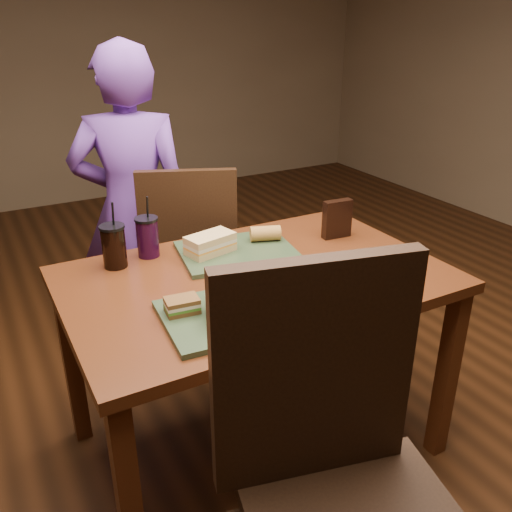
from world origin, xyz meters
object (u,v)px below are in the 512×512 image
Objects in this scene: sandwich_far at (210,244)px; cup_berry at (148,237)px; chair_far at (182,257)px; baguette_near at (288,306)px; tray_near at (234,313)px; baguette_far at (265,233)px; chip_bag at (337,219)px; soup_bowl at (373,268)px; salad_bowl at (250,299)px; cup_cola at (114,246)px; tray_far at (237,252)px; chair_near at (340,475)px; diner at (134,211)px; dining_table at (256,297)px; sandwich_near at (182,305)px.

cup_berry is at bearing 148.54° from sandwich_far.
baguette_near is (-0.05, -1.00, 0.25)m from chair_far.
chair_far is 1.04m from baguette_near.
tray_near is 3.95× the size of baguette_near.
chip_bag reaches higher than baguette_far.
tray_near is at bearing 145.43° from baguette_near.
sandwich_far is at bearing 134.76° from soup_bowl.
soup_bowl is 0.38m from chip_bag.
chip_bag is (0.61, 0.39, 0.02)m from salad_bowl.
cup_cola is at bearing 145.85° from soup_bowl.
cup_cola is at bearing 114.71° from salad_bowl.
chair_near is at bearing -103.26° from tray_far.
cup_cola is (-0.43, 0.11, 0.07)m from tray_far.
chair_near reaches higher than tray_far.
tray_near is 0.46m from tray_far.
tray_far is 2.16× the size of sandwich_far.
soup_bowl reaches higher than tray_near.
diner is at bearing 95.29° from baguette_near.
cup_cola is 0.14m from cup_berry.
diner is at bearing 101.24° from dining_table.
chair_near reaches higher than cup_cola.
chair_near is 1.63m from diner.
cup_berry is (-0.20, 0.12, 0.02)m from sandwich_far.
tray_far is 3.60× the size of baguette_far.
chip_bag is at bearing -5.24° from tray_far.
diner is 0.66m from sandwich_far.
cup_berry is (-0.26, -0.36, 0.28)m from chair_far.
soup_bowl is at bearing -45.24° from sandwich_far.
chair_far reaches higher than soup_bowl.
chip_bag is at bearing -13.27° from baguette_far.
sandwich_far is (-0.08, 0.21, 0.14)m from dining_table.
cup_cola is (-0.57, 0.08, 0.03)m from baguette_far.
baguette_near is 0.91× the size of baguette_far.
sandwich_near is (-0.35, -0.34, 0.03)m from tray_far.
sandwich_near reaches higher than tray_far.
chair_far is 4.07× the size of cup_cola.
baguette_near is at bearing -133.60° from chip_bag.
baguette_far is at bearing 55.70° from salad_bowl.
salad_bowl is 1.13× the size of cup_berry.
soup_bowl is at bearing -67.00° from baguette_far.
sandwich_near is 0.49m from cup_berry.
tray_near reaches higher than dining_table.
sandwich_near is at bearing -155.54° from dining_table.
chair_near is 1.12m from cup_berry.
diner is 0.61m from cup_cola.
soup_bowl is at bearing -68.77° from chair_far.
cup_cola reaches higher than dining_table.
sandwich_near reaches higher than dining_table.
salad_bowl is (0.05, 0.52, 0.19)m from chair_near.
sandwich_near is 0.44m from sandwich_far.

